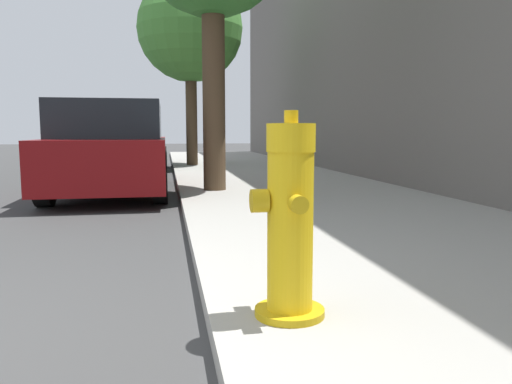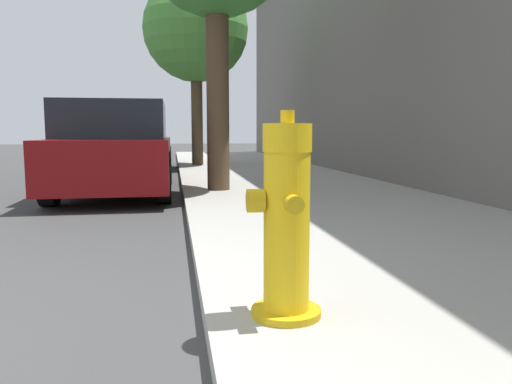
{
  "view_description": "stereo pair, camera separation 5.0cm",
  "coord_description": "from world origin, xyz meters",
  "px_view_note": "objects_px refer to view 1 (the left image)",
  "views": [
    {
      "loc": [
        1.42,
        -2.08,
        0.99
      ],
      "look_at": [
        2.04,
        1.36,
        0.56
      ],
      "focal_mm": 35.0,
      "sensor_mm": 36.0,
      "label": 1
    },
    {
      "loc": [
        1.47,
        -2.09,
        0.99
      ],
      "look_at": [
        2.04,
        1.36,
        0.56
      ],
      "focal_mm": 35.0,
      "sensor_mm": 36.0,
      "label": 2
    }
  ],
  "objects_px": {
    "fire_hydrant": "(290,224)",
    "parked_car_mid": "(124,144)",
    "parked_car_near": "(112,150)",
    "street_tree_far": "(190,29)"
  },
  "relations": [
    {
      "from": "parked_car_near",
      "to": "street_tree_far",
      "type": "bearing_deg",
      "value": 73.79
    },
    {
      "from": "parked_car_near",
      "to": "parked_car_mid",
      "type": "xyz_separation_m",
      "value": [
        -0.23,
        5.07,
        -0.03
      ]
    },
    {
      "from": "parked_car_mid",
      "to": "parked_car_near",
      "type": "bearing_deg",
      "value": -87.43
    },
    {
      "from": "fire_hydrant",
      "to": "parked_car_mid",
      "type": "relative_size",
      "value": 0.25
    },
    {
      "from": "street_tree_far",
      "to": "parked_car_mid",
      "type": "bearing_deg",
      "value": -174.01
    },
    {
      "from": "parked_car_mid",
      "to": "street_tree_far",
      "type": "bearing_deg",
      "value": 5.99
    },
    {
      "from": "fire_hydrant",
      "to": "parked_car_mid",
      "type": "distance_m",
      "value": 11.11
    },
    {
      "from": "fire_hydrant",
      "to": "street_tree_far",
      "type": "relative_size",
      "value": 0.2
    },
    {
      "from": "parked_car_near",
      "to": "parked_car_mid",
      "type": "height_order",
      "value": "parked_car_near"
    },
    {
      "from": "parked_car_mid",
      "to": "fire_hydrant",
      "type": "bearing_deg",
      "value": -81.57
    }
  ]
}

